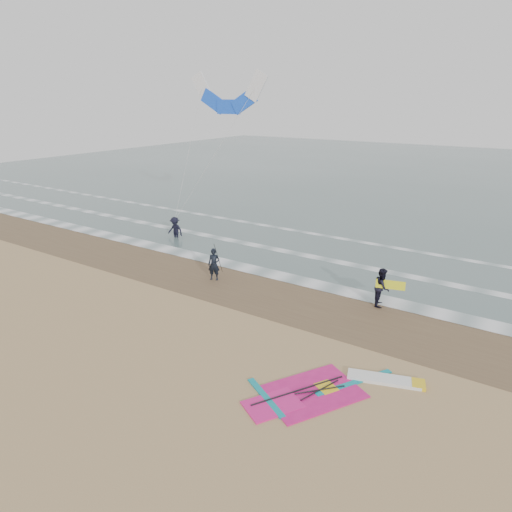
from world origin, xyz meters
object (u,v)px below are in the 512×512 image
Objects in this scene: person_standing at (214,264)px; person_walking at (382,287)px; surf_kite at (228,97)px; windsurf_rig at (332,389)px; person_wading at (175,225)px.

person_walking is (8.41, 1.79, 0.04)m from person_standing.
surf_kite is (-4.17, 7.11, 8.34)m from person_standing.
person_standing is 0.18× the size of surf_kite.
windsurf_rig is 3.04× the size of person_standing.
surf_kite is at bearing 98.03° from person_standing.
person_wading is at bearing 66.98° from person_walking.
person_walking is 15.98m from surf_kite.
person_standing is 0.95× the size of person_walking.
windsurf_rig is at bearing -52.92° from person_standing.
person_wading reaches higher than windsurf_rig.
person_wading is (-16.30, 10.06, 0.88)m from windsurf_rig.
person_walking is at bearing -10.36° from person_standing.
person_standing is at bearing 149.42° from windsurf_rig.
windsurf_rig is at bearing -43.12° from surf_kite.
windsurf_rig is at bearing 174.07° from person_walking.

